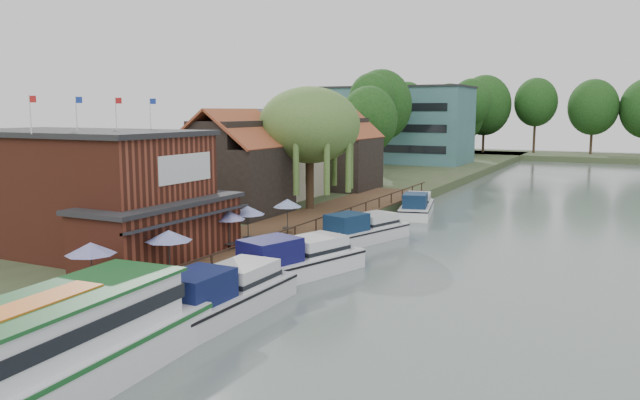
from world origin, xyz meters
The scene contains 27 objects.
ground centered at (0.00, 0.00, 0.00)m, with size 260.00×260.00×0.00m, color slate.
land_bank centered at (-30.00, 35.00, 0.50)m, with size 50.00×140.00×1.00m, color #384728.
quay_deck centered at (-8.00, 10.00, 1.05)m, with size 6.00×50.00×0.10m, color #47301E.
quay_rail centered at (-5.30, 10.50, 1.50)m, with size 0.20×49.00×1.00m, color black, non-canonical shape.
pub centered at (-14.00, -1.00, 4.65)m, with size 20.00×11.00×7.30m, color maroon, non-canonical shape.
hotel_block centered at (-22.00, 70.00, 7.15)m, with size 25.40×12.40×12.30m, color #38666B, non-canonical shape.
cottage_a centered at (-15.00, 14.00, 5.25)m, with size 8.60×7.60×8.50m, color black, non-canonical shape.
cottage_b centered at (-18.00, 24.00, 5.25)m, with size 9.60×8.60×8.50m, color beige, non-canonical shape.
cottage_c centered at (-14.00, 33.00, 5.25)m, with size 7.60×7.60×8.50m, color black, non-canonical shape.
willow centered at (-10.50, 19.00, 6.21)m, with size 8.60×8.60×10.43m, color #476B2D, non-canonical shape.
umbrella_0 centered at (-7.78, -7.71, 2.29)m, with size 2.29×2.29×2.38m, color navy, non-canonical shape.
umbrella_1 centered at (-6.55, -3.82, 2.29)m, with size 2.35×2.35×2.38m, color #1C2C9B, non-canonical shape.
umbrella_2 centered at (-7.38, 2.60, 2.29)m, with size 1.96×1.96×2.38m, color navy, non-canonical shape.
umbrella_3 centered at (-7.41, 4.68, 2.29)m, with size 2.19×2.19×2.38m, color navy, non-canonical shape.
umbrella_4 centered at (-6.72, 8.50, 2.29)m, with size 1.99×1.99×2.38m, color navy, non-canonical shape.
cruiser_0 centered at (-2.58, -4.78, 1.23)m, with size 3.27×10.12×2.46m, color silver, non-canonical shape.
cruiser_1 centered at (-2.80, 2.60, 1.24)m, with size 3.29×10.17×2.48m, color white, non-canonical shape.
cruiser_2 centered at (-3.13, 13.15, 1.11)m, with size 3.00×9.29×2.23m, color silver, non-canonical shape.
cruiser_3 centered at (-3.18, 25.91, 1.10)m, with size 2.97×9.19×2.20m, color white, non-canonical shape.
tour_boat centered at (-2.82, -15.27, 1.69)m, with size 4.35×15.48×3.38m, color silver, non-canonical shape.
swan centered at (-3.91, -10.94, 0.22)m, with size 0.44×0.44×0.44m, color white.
bank_tree_0 centered at (-14.49, 41.77, 6.66)m, with size 6.92×6.92×11.32m, color #143811, non-canonical shape.
bank_tree_1 centered at (-18.11, 51.64, 7.74)m, with size 6.21×6.21×13.48m, color #143811, non-canonical shape.
bank_tree_2 centered at (-18.92, 57.24, 8.14)m, with size 8.93×8.93×14.29m, color #143811, non-canonical shape.
bank_tree_3 centered at (-15.35, 76.10, 7.08)m, with size 6.39×6.39×12.15m, color #143811, non-canonical shape.
bank_tree_4 centered at (-13.13, 87.85, 8.10)m, with size 7.37×7.37×14.21m, color #143811, non-canonical shape.
bank_tree_5 centered at (-15.54, 92.15, 6.55)m, with size 7.39×7.39×11.10m, color #143811, non-canonical shape.
Camera 1 is at (14.03, -27.82, 9.43)m, focal length 35.00 mm.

